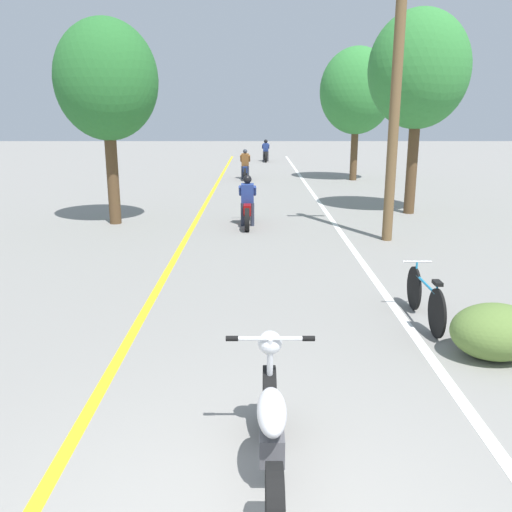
# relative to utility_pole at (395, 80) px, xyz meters

# --- Properties ---
(lane_stripe_center) EXTENTS (0.14, 48.00, 0.01)m
(lane_stripe_center) POSITION_rel_utility_pole_xyz_m (-4.90, 3.02, -3.70)
(lane_stripe_center) COLOR yellow
(lane_stripe_center) RESTS_ON ground
(lane_stripe_edge) EXTENTS (0.14, 48.00, 0.01)m
(lane_stripe_edge) POSITION_rel_utility_pole_xyz_m (-0.99, 3.02, -3.70)
(lane_stripe_edge) COLOR white
(lane_stripe_edge) RESTS_ON ground
(utility_pole) EXTENTS (1.10, 0.24, 7.22)m
(utility_pole) POSITION_rel_utility_pole_xyz_m (0.00, 0.00, 0.00)
(utility_pole) COLOR brown
(utility_pole) RESTS_ON ground
(roadside_tree_right_near) EXTENTS (2.93, 2.64, 5.90)m
(roadside_tree_right_near) POSITION_rel_utility_pole_xyz_m (1.54, 3.69, 0.48)
(roadside_tree_right_near) COLOR #513A23
(roadside_tree_right_near) RESTS_ON ground
(roadside_tree_right_far) EXTENTS (3.30, 2.97, 5.87)m
(roadside_tree_right_far) POSITION_rel_utility_pole_xyz_m (1.32, 12.40, 0.25)
(roadside_tree_right_far) COLOR #513A23
(roadside_tree_right_far) RESTS_ON ground
(roadside_tree_left) EXTENTS (2.72, 2.44, 5.39)m
(roadside_tree_left) POSITION_rel_utility_pole_xyz_m (-7.11, 2.07, 0.09)
(roadside_tree_left) COLOR #513A23
(roadside_tree_left) RESTS_ON ground
(roadside_bush) EXTENTS (1.10, 0.88, 0.70)m
(roadside_bush) POSITION_rel_utility_pole_xyz_m (-0.21, -6.58, -3.35)
(roadside_bush) COLOR #5B7A38
(roadside_bush) RESTS_ON ground
(motorcycle_foreground) EXTENTS (0.78, 2.16, 1.08)m
(motorcycle_foreground) POSITION_rel_utility_pole_xyz_m (-3.05, -8.93, -3.24)
(motorcycle_foreground) COLOR black
(motorcycle_foreground) RESTS_ON ground
(motorcycle_rider_lead) EXTENTS (0.50, 2.14, 1.38)m
(motorcycle_rider_lead) POSITION_rel_utility_pole_xyz_m (-3.41, 1.77, -3.18)
(motorcycle_rider_lead) COLOR black
(motorcycle_rider_lead) RESTS_ON ground
(motorcycle_rider_mid) EXTENTS (0.50, 2.02, 1.39)m
(motorcycle_rider_mid) POSITION_rel_utility_pole_xyz_m (-3.69, 12.84, -3.18)
(motorcycle_rider_mid) COLOR black
(motorcycle_rider_mid) RESTS_ON ground
(motorcycle_rider_far) EXTENTS (0.50, 2.12, 1.40)m
(motorcycle_rider_far) POSITION_rel_utility_pole_xyz_m (-2.55, 22.75, -3.17)
(motorcycle_rider_far) COLOR black
(motorcycle_rider_far) RESTS_ON ground
(bicycle_parked) EXTENTS (0.44, 1.78, 0.79)m
(bicycle_parked) POSITION_rel_utility_pole_xyz_m (-0.72, -5.37, -3.34)
(bicycle_parked) COLOR black
(bicycle_parked) RESTS_ON ground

